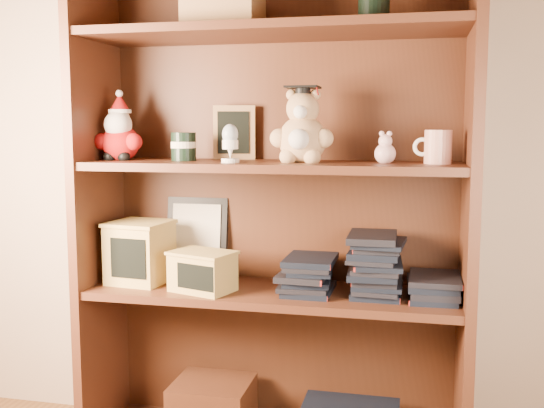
# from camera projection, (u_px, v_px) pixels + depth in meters

# --- Properties ---
(bookcase) EXTENTS (1.20, 0.35, 1.60)m
(bookcase) POSITION_uv_depth(u_px,v_px,m) (275.00, 215.00, 2.01)
(bookcase) COLOR #4C2615
(bookcase) RESTS_ON ground
(shelf_lower) EXTENTS (1.14, 0.33, 0.02)m
(shelf_lower) POSITION_uv_depth(u_px,v_px,m) (272.00, 293.00, 1.99)
(shelf_lower) COLOR #4C2615
(shelf_lower) RESTS_ON ground
(shelf_upper) EXTENTS (1.14, 0.33, 0.02)m
(shelf_upper) POSITION_uv_depth(u_px,v_px,m) (272.00, 166.00, 1.94)
(shelf_upper) COLOR #4C2615
(shelf_upper) RESTS_ON ground
(santa_plush) EXTENTS (0.16, 0.12, 0.23)m
(santa_plush) POSITION_uv_depth(u_px,v_px,m) (120.00, 134.00, 2.04)
(santa_plush) COLOR #A50F0F
(santa_plush) RESTS_ON shelf_upper
(teachers_tin) EXTENTS (0.08, 0.08, 0.09)m
(teachers_tin) POSITION_uv_depth(u_px,v_px,m) (184.00, 146.00, 2.00)
(teachers_tin) COLOR black
(teachers_tin) RESTS_ON shelf_upper
(chalkboard_plaque) EXTENTS (0.14, 0.09, 0.18)m
(chalkboard_plaque) POSITION_uv_depth(u_px,v_px,m) (234.00, 133.00, 2.08)
(chalkboard_plaque) COLOR #9E7547
(chalkboard_plaque) RESTS_ON shelf_upper
(egg_cup) EXTENTS (0.05, 0.05, 0.11)m
(egg_cup) POSITION_uv_depth(u_px,v_px,m) (230.00, 142.00, 1.89)
(egg_cup) COLOR white
(egg_cup) RESTS_ON shelf_upper
(grad_teddy_bear) EXTENTS (0.19, 0.17, 0.23)m
(grad_teddy_bear) POSITION_uv_depth(u_px,v_px,m) (302.00, 133.00, 1.90)
(grad_teddy_bear) COLOR tan
(grad_teddy_bear) RESTS_ON shelf_upper
(pink_figurine) EXTENTS (0.06, 0.06, 0.10)m
(pink_figurine) POSITION_uv_depth(u_px,v_px,m) (385.00, 151.00, 1.86)
(pink_figurine) COLOR beige
(pink_figurine) RESTS_ON shelf_upper
(teacher_mug) EXTENTS (0.11, 0.08, 0.10)m
(teacher_mug) POSITION_uv_depth(u_px,v_px,m) (437.00, 147.00, 1.83)
(teacher_mug) COLOR silver
(teacher_mug) RESTS_ON shelf_upper
(certificate_frame) EXTENTS (0.21, 0.05, 0.27)m
(certificate_frame) POSITION_uv_depth(u_px,v_px,m) (197.00, 236.00, 2.17)
(certificate_frame) COLOR black
(certificate_frame) RESTS_ON shelf_lower
(treats_box) EXTENTS (0.20, 0.20, 0.20)m
(treats_box) POSITION_uv_depth(u_px,v_px,m) (140.00, 252.00, 2.07)
(treats_box) COLOR tan
(treats_box) RESTS_ON shelf_lower
(pencils_box) EXTENTS (0.22, 0.19, 0.12)m
(pencils_box) POSITION_uv_depth(u_px,v_px,m) (203.00, 271.00, 1.96)
(pencils_box) COLOR tan
(pencils_box) RESTS_ON shelf_lower
(book_stack_left) EXTENTS (0.14, 0.20, 0.11)m
(book_stack_left) POSITION_uv_depth(u_px,v_px,m) (308.00, 274.00, 1.96)
(book_stack_left) COLOR black
(book_stack_left) RESTS_ON shelf_lower
(book_stack_mid) EXTENTS (0.14, 0.20, 0.19)m
(book_stack_mid) POSITION_uv_depth(u_px,v_px,m) (376.00, 264.00, 1.91)
(book_stack_mid) COLOR black
(book_stack_mid) RESTS_ON shelf_lower
(book_stack_right) EXTENTS (0.14, 0.20, 0.06)m
(book_stack_right) POSITION_uv_depth(u_px,v_px,m) (434.00, 288.00, 1.88)
(book_stack_right) COLOR black
(book_stack_right) RESTS_ON shelf_lower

